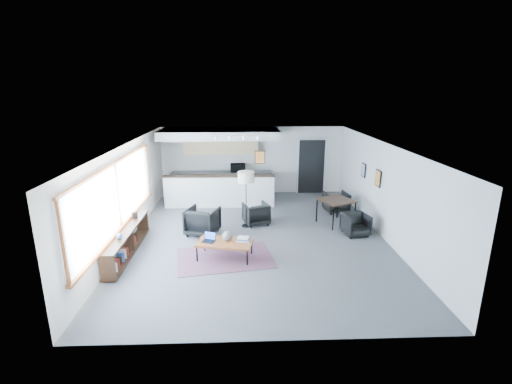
{
  "coord_description": "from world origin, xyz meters",
  "views": [
    {
      "loc": [
        -0.4,
        -9.71,
        4.05
      ],
      "look_at": [
        -0.02,
        0.4,
        1.18
      ],
      "focal_mm": 26.0,
      "sensor_mm": 36.0,
      "label": 1
    }
  ],
  "objects_px": {
    "book_stack": "(244,239)",
    "microwave": "(238,167)",
    "armchair_right": "(256,213)",
    "dining_table": "(336,202)",
    "ceramic_pot": "(227,236)",
    "armchair_left": "(203,220)",
    "dining_chair_near": "(356,225)",
    "dining_chair_far": "(336,203)",
    "laptop": "(209,238)",
    "coffee_table": "(225,243)",
    "floor_lamp": "(246,179)"
  },
  "relations": [
    {
      "from": "coffee_table",
      "to": "laptop",
      "type": "bearing_deg",
      "value": -178.34
    },
    {
      "from": "armchair_right",
      "to": "dining_chair_far",
      "type": "height_order",
      "value": "armchair_right"
    },
    {
      "from": "laptop",
      "to": "dining_chair_far",
      "type": "relative_size",
      "value": 0.56
    },
    {
      "from": "armchair_right",
      "to": "dining_table",
      "type": "height_order",
      "value": "dining_table"
    },
    {
      "from": "coffee_table",
      "to": "laptop",
      "type": "distance_m",
      "value": 0.4
    },
    {
      "from": "armchair_right",
      "to": "dining_chair_far",
      "type": "relative_size",
      "value": 1.14
    },
    {
      "from": "armchair_right",
      "to": "dining_chair_near",
      "type": "xyz_separation_m",
      "value": [
        2.78,
        -0.98,
        -0.07
      ]
    },
    {
      "from": "laptop",
      "to": "dining_table",
      "type": "distance_m",
      "value": 4.27
    },
    {
      "from": "armchair_right",
      "to": "dining_chair_far",
      "type": "xyz_separation_m",
      "value": [
        2.72,
        1.03,
        -0.04
      ]
    },
    {
      "from": "armchair_left",
      "to": "ceramic_pot",
      "type": "bearing_deg",
      "value": 134.05
    },
    {
      "from": "dining_chair_near",
      "to": "armchair_left",
      "type": "bearing_deg",
      "value": 165.45
    },
    {
      "from": "coffee_table",
      "to": "ceramic_pot",
      "type": "height_order",
      "value": "ceramic_pot"
    },
    {
      "from": "dining_chair_near",
      "to": "book_stack",
      "type": "bearing_deg",
      "value": -168.96
    },
    {
      "from": "ceramic_pot",
      "to": "book_stack",
      "type": "bearing_deg",
      "value": -2.51
    },
    {
      "from": "book_stack",
      "to": "microwave",
      "type": "bearing_deg",
      "value": 91.96
    },
    {
      "from": "coffee_table",
      "to": "dining_chair_near",
      "type": "relative_size",
      "value": 2.47
    },
    {
      "from": "ceramic_pot",
      "to": "microwave",
      "type": "xyz_separation_m",
      "value": [
        0.21,
        5.46,
        0.56
      ]
    },
    {
      "from": "armchair_right",
      "to": "microwave",
      "type": "xyz_separation_m",
      "value": [
        -0.58,
        3.17,
        0.76
      ]
    },
    {
      "from": "microwave",
      "to": "coffee_table",
      "type": "bearing_deg",
      "value": -96.06
    },
    {
      "from": "armchair_left",
      "to": "floor_lamp",
      "type": "relative_size",
      "value": 0.51
    },
    {
      "from": "armchair_right",
      "to": "dining_chair_near",
      "type": "relative_size",
      "value": 1.24
    },
    {
      "from": "armchair_left",
      "to": "floor_lamp",
      "type": "xyz_separation_m",
      "value": [
        1.25,
        0.56,
        1.04
      ]
    },
    {
      "from": "armchair_right",
      "to": "dining_chair_near",
      "type": "bearing_deg",
      "value": 142.75
    },
    {
      "from": "book_stack",
      "to": "floor_lamp",
      "type": "relative_size",
      "value": 0.22
    },
    {
      "from": "ceramic_pot",
      "to": "dining_table",
      "type": "distance_m",
      "value": 3.91
    },
    {
      "from": "coffee_table",
      "to": "ceramic_pot",
      "type": "bearing_deg",
      "value": 52.46
    },
    {
      "from": "microwave",
      "to": "armchair_left",
      "type": "bearing_deg",
      "value": -107.13
    },
    {
      "from": "ceramic_pot",
      "to": "dining_table",
      "type": "relative_size",
      "value": 0.2
    },
    {
      "from": "book_stack",
      "to": "microwave",
      "type": "height_order",
      "value": "microwave"
    },
    {
      "from": "laptop",
      "to": "dining_table",
      "type": "relative_size",
      "value": 0.3
    },
    {
      "from": "armchair_right",
      "to": "dining_table",
      "type": "relative_size",
      "value": 0.6
    },
    {
      "from": "laptop",
      "to": "microwave",
      "type": "relative_size",
      "value": 0.65
    },
    {
      "from": "dining_chair_near",
      "to": "dining_chair_far",
      "type": "relative_size",
      "value": 0.91
    },
    {
      "from": "coffee_table",
      "to": "laptop",
      "type": "relative_size",
      "value": 4.02
    },
    {
      "from": "floor_lamp",
      "to": "microwave",
      "type": "height_order",
      "value": "floor_lamp"
    },
    {
      "from": "dining_table",
      "to": "microwave",
      "type": "relative_size",
      "value": 2.19
    },
    {
      "from": "coffee_table",
      "to": "floor_lamp",
      "type": "xyz_separation_m",
      "value": [
        0.55,
        2.15,
        1.06
      ]
    },
    {
      "from": "book_stack",
      "to": "armchair_left",
      "type": "distance_m",
      "value": 1.93
    },
    {
      "from": "ceramic_pot",
      "to": "microwave",
      "type": "distance_m",
      "value": 5.49
    },
    {
      "from": "armchair_left",
      "to": "armchair_right",
      "type": "height_order",
      "value": "armchair_left"
    },
    {
      "from": "ceramic_pot",
      "to": "dining_table",
      "type": "height_order",
      "value": "dining_table"
    },
    {
      "from": "laptop",
      "to": "dining_chair_far",
      "type": "distance_m",
      "value": 5.15
    },
    {
      "from": "armchair_left",
      "to": "armchair_right",
      "type": "relative_size",
      "value": 1.18
    },
    {
      "from": "laptop",
      "to": "book_stack",
      "type": "relative_size",
      "value": 0.99
    },
    {
      "from": "armchair_right",
      "to": "book_stack",
      "type": "bearing_deg",
      "value": 62.4
    },
    {
      "from": "ceramic_pot",
      "to": "book_stack",
      "type": "xyz_separation_m",
      "value": [
        0.39,
        -0.02,
        -0.08
      ]
    },
    {
      "from": "floor_lamp",
      "to": "laptop",
      "type": "bearing_deg",
      "value": -113.99
    },
    {
      "from": "coffee_table",
      "to": "armchair_right",
      "type": "relative_size",
      "value": 1.99
    },
    {
      "from": "armchair_right",
      "to": "coffee_table",
      "type": "bearing_deg",
      "value": 52.16
    },
    {
      "from": "coffee_table",
      "to": "laptop",
      "type": "height_order",
      "value": "laptop"
    }
  ]
}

